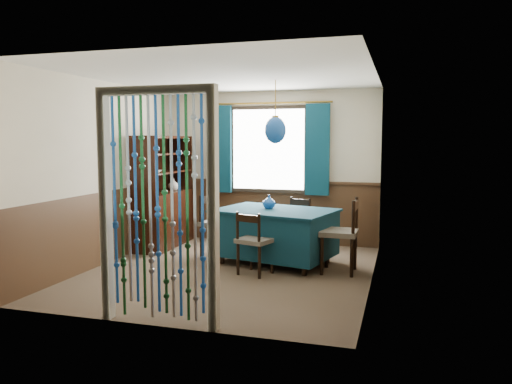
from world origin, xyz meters
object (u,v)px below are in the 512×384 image
(vase_table, at_px, (269,202))
(vase_sideboard, at_px, (173,184))
(pendant_lamp, at_px, (275,130))
(chair_far, at_px, (295,224))
(bowl_shelf, at_px, (156,171))
(dining_table, at_px, (275,232))
(chair_left, at_px, (216,223))
(sideboard, at_px, (163,208))
(chair_right, at_px, (342,233))
(chair_near, at_px, (254,241))

(vase_table, xyz_separation_m, vase_sideboard, (-1.84, 0.79, 0.15))
(vase_sideboard, bearing_deg, pendant_lamp, -24.00)
(chair_far, relative_size, bowl_shelf, 4.52)
(dining_table, height_order, vase_sideboard, vase_sideboard)
(dining_table, height_order, chair_left, chair_left)
(vase_sideboard, bearing_deg, sideboard, -103.10)
(bowl_shelf, height_order, vase_sideboard, bowl_shelf)
(chair_right, xyz_separation_m, bowl_shelf, (-2.88, 0.48, 0.72))
(dining_table, relative_size, chair_near, 2.19)
(vase_sideboard, bearing_deg, vase_table, -23.22)
(vase_sideboard, bearing_deg, bowl_shelf, -90.00)
(chair_near, bearing_deg, bowl_shelf, 170.53)
(chair_far, relative_size, chair_left, 0.92)
(pendant_lamp, relative_size, vase_table, 4.85)
(chair_far, distance_m, chair_left, 1.19)
(chair_far, height_order, vase_sideboard, vase_sideboard)
(chair_near, relative_size, chair_far, 0.97)
(chair_left, bearing_deg, chair_far, 123.09)
(chair_near, height_order, chair_left, chair_left)
(chair_far, height_order, vase_table, vase_table)
(chair_left, relative_size, pendant_lamp, 1.08)
(chair_near, height_order, pendant_lamp, pendant_lamp)
(chair_far, xyz_separation_m, pendant_lamp, (-0.14, -0.69, 1.39))
(dining_table, relative_size, chair_right, 1.84)
(vase_table, bearing_deg, chair_left, 172.15)
(dining_table, height_order, bowl_shelf, bowl_shelf)
(chair_left, height_order, sideboard, sideboard)
(vase_sideboard, bearing_deg, chair_right, -20.75)
(chair_near, bearing_deg, vase_sideboard, 157.29)
(sideboard, bearing_deg, pendant_lamp, -18.14)
(dining_table, bearing_deg, vase_sideboard, 169.62)
(sideboard, distance_m, vase_table, 1.98)
(chair_left, distance_m, sideboard, 1.15)
(sideboard, xyz_separation_m, bowl_shelf, (0.06, -0.35, 0.62))
(chair_left, distance_m, chair_right, 1.93)
(chair_right, height_order, vase_sideboard, vase_sideboard)
(chair_near, distance_m, bowl_shelf, 2.20)
(sideboard, height_order, vase_sideboard, sideboard)
(chair_right, distance_m, pendant_lamp, 1.64)
(bowl_shelf, bearing_deg, chair_right, -9.53)
(chair_near, height_order, bowl_shelf, bowl_shelf)
(chair_near, distance_m, vase_table, 0.83)
(chair_right, xyz_separation_m, pendant_lamp, (-0.94, 0.23, 1.33))
(chair_left, height_order, vase_sideboard, vase_sideboard)
(chair_right, distance_m, bowl_shelf, 3.01)
(vase_table, height_order, bowl_shelf, bowl_shelf)
(sideboard, distance_m, bowl_shelf, 0.71)
(chair_left, height_order, vase_table, vase_table)
(chair_near, bearing_deg, pendant_lamp, 97.42)
(bowl_shelf, bearing_deg, chair_far, 11.70)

